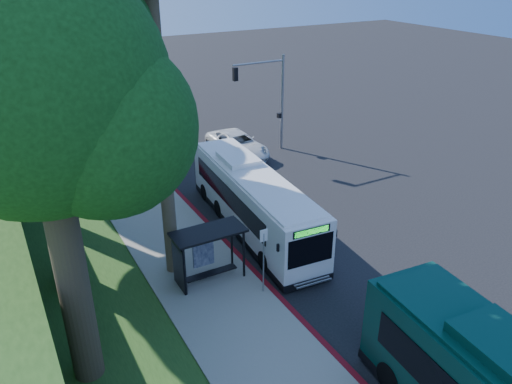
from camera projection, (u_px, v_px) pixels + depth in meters
ground at (302, 217)px, 27.98m from camera, size 140.00×140.00×0.00m
sidewalk at (180, 250)px, 24.74m from camera, size 4.50×70.00×0.12m
red_curb at (260, 278)px, 22.59m from camera, size 0.25×30.00×0.13m
grass_verge at (43, 234)px, 26.19m from camera, size 8.00×70.00×0.06m
bus_shelter at (202, 246)px, 21.75m from camera, size 3.20×1.51×2.55m
stop_sign_pole at (264, 252)px, 20.76m from camera, size 0.35×0.06×3.17m
traffic_signal_pole at (270, 92)px, 35.63m from camera, size 4.10×0.30×7.00m
tree_0 at (25, 20)px, 17.70m from camera, size 8.40×8.00×15.70m
tree_2 at (5, 5)px, 30.85m from camera, size 8.82×8.40×15.12m
tree_5 at (3, 2)px, 51.08m from camera, size 7.35×7.00×12.86m
tree_6 at (42, 102)px, 13.38m from camera, size 7.56×7.20×13.74m
white_bus at (253, 199)px, 26.15m from camera, size 3.39×11.92×3.51m
pickup at (237, 145)px, 36.22m from camera, size 2.82×6.03×1.67m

